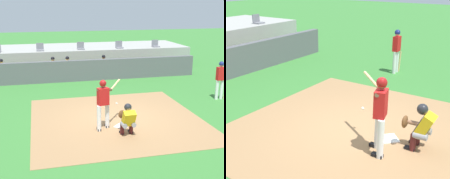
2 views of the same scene
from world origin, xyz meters
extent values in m
plane|color=#387A33|center=(0.00, 0.00, 0.00)|extent=(80.00, 80.00, 0.00)
cube|color=#9E754C|center=(0.00, 0.00, 0.01)|extent=(6.40, 6.40, 0.01)
cube|color=white|center=(0.00, -0.80, 0.02)|extent=(0.62, 0.62, 0.02)
cylinder|color=silver|center=(-0.87, -0.99, 0.46)|extent=(0.15, 0.15, 0.92)
cylinder|color=silver|center=(-0.53, -0.76, 0.46)|extent=(0.15, 0.15, 0.92)
cube|color=red|center=(-0.70, -0.87, 1.22)|extent=(0.43, 0.32, 0.60)
sphere|color=brown|center=(-0.70, -0.87, 1.65)|extent=(0.21, 0.21, 0.21)
sphere|color=maroon|center=(-0.70, -0.87, 1.68)|extent=(0.24, 0.24, 0.24)
cylinder|color=brown|center=(-0.64, -0.79, 1.43)|extent=(0.57, 0.28, 0.18)
cylinder|color=brown|center=(-0.44, -0.79, 1.43)|extent=(0.22, 0.26, 0.17)
cylinder|color=tan|center=(-0.14, -0.36, 1.48)|extent=(0.54, 0.73, 0.24)
cube|color=black|center=(-0.87, -0.93, 0.04)|extent=(0.12, 0.26, 0.09)
cube|color=black|center=(-0.53, -0.70, 0.04)|extent=(0.12, 0.26, 0.09)
cylinder|color=gray|center=(-0.17, -1.62, 0.42)|extent=(0.17, 0.33, 0.16)
cylinder|color=#4C1919|center=(-0.17, -1.47, 0.21)|extent=(0.14, 0.14, 0.42)
cube|color=black|center=(-0.18, -1.41, 0.04)|extent=(0.12, 0.24, 0.08)
cylinder|color=gray|center=(0.15, -1.61, 0.42)|extent=(0.17, 0.33, 0.16)
cylinder|color=#4C1919|center=(0.15, -1.46, 0.21)|extent=(0.14, 0.14, 0.42)
cube|color=black|center=(0.14, -1.40, 0.04)|extent=(0.12, 0.24, 0.08)
cube|color=gold|center=(0.00, -1.67, 0.64)|extent=(0.42, 0.46, 0.57)
cube|color=#2D2D33|center=(-0.01, -1.55, 0.64)|extent=(0.39, 0.27, 0.45)
sphere|color=#996B4C|center=(-0.01, -1.59, 0.98)|extent=(0.21, 0.21, 0.21)
sphere|color=#232328|center=(-0.01, -1.57, 1.00)|extent=(0.25, 0.25, 0.25)
cylinder|color=#996B4C|center=(-0.05, -1.44, 0.64)|extent=(0.12, 0.45, 0.10)
ellipsoid|color=brown|center=(-0.10, -1.22, 0.64)|extent=(0.29, 0.13, 0.30)
sphere|color=white|center=(0.00, -0.05, 0.65)|extent=(0.07, 0.07, 0.07)
cylinder|color=silver|center=(5.16, 1.41, 0.46)|extent=(0.14, 0.14, 0.92)
cylinder|color=silver|center=(5.40, 1.41, 0.46)|extent=(0.14, 0.14, 0.92)
cube|color=red|center=(5.28, 1.41, 1.22)|extent=(0.36, 0.22, 0.60)
sphere|color=beige|center=(5.28, 1.41, 1.64)|extent=(0.20, 0.20, 0.20)
sphere|color=navy|center=(5.28, 1.41, 1.67)|extent=(0.23, 0.23, 0.23)
cube|color=#59595E|center=(0.00, 6.50, 0.60)|extent=(13.00, 0.30, 1.20)
cube|color=olive|center=(0.00, 7.50, 0.23)|extent=(11.80, 0.44, 0.45)
cylinder|color=#939399|center=(-4.94, 7.05, 0.23)|extent=(0.13, 0.13, 0.45)
cube|color=maroon|center=(-4.94, 7.00, 0.04)|extent=(0.11, 0.24, 0.08)
cylinder|color=#939399|center=(-4.68, 7.25, 0.49)|extent=(0.15, 0.40, 0.15)
cylinder|color=#939399|center=(-4.68, 7.05, 0.23)|extent=(0.13, 0.13, 0.45)
cube|color=maroon|center=(-4.68, 7.00, 0.04)|extent=(0.11, 0.24, 0.08)
cube|color=gold|center=(-4.81, 7.47, 0.76)|extent=(0.36, 0.22, 0.54)
sphere|color=tan|center=(-4.81, 7.47, 1.15)|extent=(0.20, 0.20, 0.20)
sphere|color=black|center=(-4.81, 7.47, 1.19)|extent=(0.22, 0.22, 0.22)
cylinder|color=tan|center=(-4.61, 7.33, 0.65)|extent=(0.09, 0.41, 0.22)
cylinder|color=#939399|center=(-2.06, 7.25, 0.49)|extent=(0.15, 0.40, 0.15)
cylinder|color=#939399|center=(-2.06, 7.05, 0.23)|extent=(0.13, 0.13, 0.45)
cube|color=maroon|center=(-2.06, 7.00, 0.04)|extent=(0.11, 0.24, 0.08)
cylinder|color=#939399|center=(-1.80, 7.25, 0.49)|extent=(0.15, 0.40, 0.15)
cylinder|color=#939399|center=(-1.80, 7.05, 0.23)|extent=(0.13, 0.13, 0.45)
cube|color=maroon|center=(-1.80, 7.00, 0.04)|extent=(0.11, 0.24, 0.08)
cube|color=gold|center=(-1.93, 7.47, 0.76)|extent=(0.36, 0.22, 0.54)
sphere|color=tan|center=(-1.93, 7.47, 1.15)|extent=(0.20, 0.20, 0.20)
sphere|color=black|center=(-1.93, 7.47, 1.19)|extent=(0.22, 0.22, 0.22)
cylinder|color=tan|center=(-2.13, 7.33, 0.65)|extent=(0.09, 0.41, 0.22)
cylinder|color=tan|center=(-1.73, 7.33, 0.65)|extent=(0.09, 0.41, 0.22)
cylinder|color=#939399|center=(-1.21, 7.25, 0.49)|extent=(0.15, 0.40, 0.15)
cylinder|color=#939399|center=(-1.21, 7.05, 0.23)|extent=(0.13, 0.13, 0.45)
cube|color=maroon|center=(-1.21, 7.00, 0.04)|extent=(0.11, 0.24, 0.08)
cylinder|color=#939399|center=(-0.95, 7.25, 0.49)|extent=(0.15, 0.40, 0.15)
cylinder|color=#939399|center=(-0.95, 7.05, 0.23)|extent=(0.13, 0.13, 0.45)
cube|color=maroon|center=(-0.95, 7.00, 0.04)|extent=(0.11, 0.24, 0.08)
cube|color=gold|center=(-1.08, 7.47, 0.76)|extent=(0.36, 0.22, 0.54)
sphere|color=tan|center=(-1.08, 7.47, 1.15)|extent=(0.20, 0.20, 0.20)
sphere|color=black|center=(-1.08, 7.47, 1.19)|extent=(0.22, 0.22, 0.22)
cylinder|color=tan|center=(-1.28, 7.33, 0.65)|extent=(0.09, 0.41, 0.22)
cylinder|color=tan|center=(-0.88, 7.33, 0.65)|extent=(0.09, 0.41, 0.22)
cylinder|color=#939399|center=(0.98, 7.25, 0.49)|extent=(0.15, 0.40, 0.15)
cylinder|color=#939399|center=(0.98, 7.05, 0.23)|extent=(0.13, 0.13, 0.45)
cube|color=maroon|center=(0.98, 7.00, 0.04)|extent=(0.11, 0.24, 0.08)
cylinder|color=#939399|center=(1.24, 7.25, 0.49)|extent=(0.15, 0.40, 0.15)
cylinder|color=#939399|center=(1.24, 7.05, 0.23)|extent=(0.13, 0.13, 0.45)
cube|color=maroon|center=(1.24, 7.00, 0.04)|extent=(0.11, 0.24, 0.08)
cube|color=gold|center=(1.11, 7.47, 0.76)|extent=(0.36, 0.22, 0.54)
sphere|color=#996B4C|center=(1.11, 7.47, 1.15)|extent=(0.20, 0.20, 0.20)
sphere|color=black|center=(1.11, 7.47, 1.19)|extent=(0.22, 0.22, 0.22)
cylinder|color=#996B4C|center=(0.91, 7.33, 0.65)|extent=(0.09, 0.41, 0.22)
cylinder|color=#996B4C|center=(1.31, 7.33, 0.65)|extent=(0.09, 0.41, 0.22)
cube|color=#9E9E99|center=(0.00, 10.90, 0.70)|extent=(15.00, 4.40, 1.40)
cube|color=slate|center=(-2.60, 9.30, 1.44)|extent=(0.46, 0.46, 0.08)
cube|color=slate|center=(-2.60, 9.50, 1.68)|extent=(0.46, 0.06, 0.40)
cube|color=slate|center=(0.00, 9.30, 1.44)|extent=(0.46, 0.46, 0.08)
cube|color=slate|center=(0.00, 9.50, 1.68)|extent=(0.46, 0.06, 0.40)
cube|color=slate|center=(2.60, 9.30, 1.44)|extent=(0.46, 0.46, 0.08)
cube|color=slate|center=(2.60, 9.50, 1.68)|extent=(0.46, 0.06, 0.40)
cube|color=slate|center=(5.20, 9.30, 1.44)|extent=(0.46, 0.46, 0.08)
cube|color=slate|center=(5.20, 9.50, 1.68)|extent=(0.46, 0.06, 0.40)
camera|label=1|loc=(-2.83, -10.97, 4.31)|focal=50.19mm
camera|label=2|loc=(-6.26, -3.54, 3.76)|focal=49.71mm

